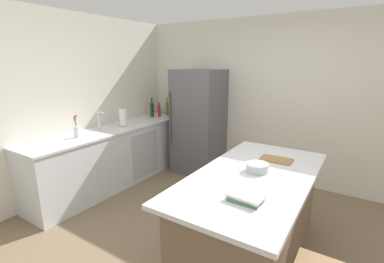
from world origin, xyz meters
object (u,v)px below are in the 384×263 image
(kitchen_island, at_px, (251,217))
(refrigerator, at_px, (199,122))
(cookbook_stack, at_px, (246,197))
(mixing_bowl, at_px, (257,167))
(flower_vase, at_px, (76,130))
(paper_towel_roll, at_px, (123,118))
(hot_sauce_bottle, at_px, (159,111))
(wine_bottle, at_px, (152,110))
(cutting_board, at_px, (276,160))
(sink_faucet, at_px, (99,120))
(vinegar_bottle, at_px, (159,110))
(olive_oil_bottle, at_px, (167,108))

(kitchen_island, height_order, refrigerator, refrigerator)
(cookbook_stack, distance_m, mixing_bowl, 0.59)
(flower_vase, relative_size, paper_towel_roll, 1.01)
(hot_sauce_bottle, height_order, cookbook_stack, hot_sauce_bottle)
(wine_bottle, distance_m, cookbook_stack, 3.39)
(cutting_board, bearing_deg, flower_vase, -167.22)
(flower_vase, height_order, wine_bottle, wine_bottle)
(refrigerator, xyz_separation_m, cookbook_stack, (1.76, -2.20, 0.04))
(sink_faucet, relative_size, vinegar_bottle, 1.16)
(kitchen_island, height_order, hot_sauce_bottle, hot_sauce_bottle)
(olive_oil_bottle, relative_size, mixing_bowl, 1.56)
(olive_oil_bottle, bearing_deg, cookbook_stack, -42.50)
(olive_oil_bottle, distance_m, mixing_bowl, 3.00)
(vinegar_bottle, xyz_separation_m, cutting_board, (2.63, -1.28, -0.09))
(kitchen_island, bearing_deg, sink_faucet, 172.63)
(cookbook_stack, bearing_deg, vinegar_bottle, 140.00)
(sink_faucet, relative_size, hot_sauce_bottle, 1.17)
(kitchen_island, height_order, vinegar_bottle, vinegar_bottle)
(paper_towel_roll, xyz_separation_m, wine_bottle, (-0.11, 0.83, 0.00))
(paper_towel_roll, distance_m, olive_oil_bottle, 1.11)
(flower_vase, xyz_separation_m, cutting_board, (2.55, 0.58, -0.10))
(flower_vase, xyz_separation_m, cookbook_stack, (2.61, -0.40, -0.08))
(wine_bottle, relative_size, mixing_bowl, 1.68)
(flower_vase, xyz_separation_m, mixing_bowl, (2.48, 0.18, -0.06))
(vinegar_bottle, height_order, hot_sauce_bottle, vinegar_bottle)
(cutting_board, bearing_deg, hot_sauce_bottle, 155.20)
(flower_vase, bearing_deg, sink_faucet, 97.18)
(kitchen_island, height_order, olive_oil_bottle, olive_oil_bottle)
(flower_vase, bearing_deg, mixing_bowl, 4.13)
(wine_bottle, height_order, cutting_board, wine_bottle)
(olive_oil_bottle, height_order, vinegar_bottle, olive_oil_bottle)
(kitchen_island, distance_m, sink_faucet, 2.63)
(flower_vase, distance_m, vinegar_bottle, 1.86)
(mixing_bowl, bearing_deg, paper_towel_roll, 165.17)
(wine_bottle, distance_m, cutting_board, 2.85)
(refrigerator, xyz_separation_m, wine_bottle, (-0.93, -0.14, 0.15))
(vinegar_bottle, height_order, mixing_bowl, vinegar_bottle)
(refrigerator, height_order, mixing_bowl, refrigerator)
(vinegar_bottle, xyz_separation_m, hot_sauce_bottle, (0.09, -0.11, -0.00))
(sink_faucet, bearing_deg, hot_sauce_bottle, 87.20)
(cookbook_stack, bearing_deg, hot_sauce_bottle, 140.35)
(wine_bottle, bearing_deg, hot_sauce_bottle, 44.97)
(sink_faucet, distance_m, vinegar_bottle, 1.43)
(refrigerator, distance_m, sink_faucet, 1.65)
(paper_towel_roll, distance_m, cutting_board, 2.54)
(kitchen_island, xyz_separation_m, paper_towel_roll, (-2.46, 0.73, 0.58))
(refrigerator, relative_size, mixing_bowl, 8.31)
(mixing_bowl, xyz_separation_m, cutting_board, (0.07, 0.40, -0.03))
(refrigerator, relative_size, wine_bottle, 4.96)
(flower_vase, distance_m, paper_towel_roll, 0.83)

